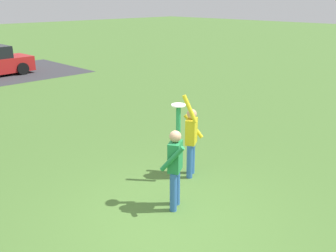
# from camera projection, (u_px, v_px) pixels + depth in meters

# --- Properties ---
(ground_plane) EXTENTS (120.00, 120.00, 0.00)m
(ground_plane) POSITION_uv_depth(u_px,v_px,m) (167.00, 216.00, 7.21)
(ground_plane) COLOR #4C7533
(person_catcher) EXTENTS (0.58, 0.52, 2.08)m
(person_catcher) POSITION_uv_depth(u_px,v_px,m) (175.00, 163.00, 7.21)
(person_catcher) COLOR #3366B7
(person_catcher) RESTS_ON ground_plane
(person_defender) EXTENTS (0.65, 0.61, 2.04)m
(person_defender) POSITION_uv_depth(u_px,v_px,m) (191.00, 137.00, 8.58)
(person_defender) COLOR #3366B7
(person_defender) RESTS_ON ground_plane
(frisbee_disc) EXTENTS (0.28, 0.28, 0.02)m
(frisbee_disc) POSITION_uv_depth(u_px,v_px,m) (178.00, 105.00, 7.06)
(frisbee_disc) COLOR white
(frisbee_disc) RESTS_ON person_catcher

